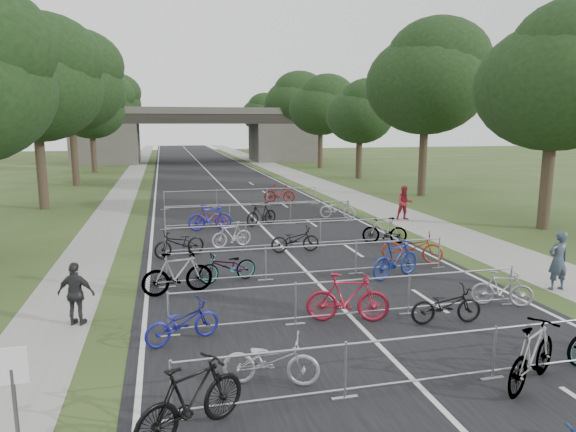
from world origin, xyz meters
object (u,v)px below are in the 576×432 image
at_px(park_sign, 13,384).
at_px(pedestrian_a, 558,261).
at_px(pedestrian_c, 76,294).
at_px(overpass_bridge, 197,135).
at_px(pedestrian_b, 405,203).

distance_m(park_sign, pedestrian_a, 14.49).
bearing_deg(pedestrian_c, pedestrian_a, -164.38).
xyz_separation_m(overpass_bridge, pedestrian_a, (6.80, -57.01, -2.63)).
height_order(pedestrian_b, pedestrian_c, pedestrian_b).
relative_size(pedestrian_a, pedestrian_b, 1.03).
height_order(park_sign, pedestrian_c, park_sign).
distance_m(overpass_bridge, pedestrian_c, 56.99).
relative_size(park_sign, pedestrian_b, 1.03).
height_order(overpass_bridge, pedestrian_b, overpass_bridge).
bearing_deg(pedestrian_b, pedestrian_c, -133.05).
xyz_separation_m(overpass_bridge, pedestrian_b, (7.58, -45.32, -2.65)).
height_order(overpass_bridge, park_sign, overpass_bridge).
xyz_separation_m(pedestrian_b, pedestrian_c, (-14.38, -11.20, -0.09)).
distance_m(park_sign, pedestrian_b, 22.03).
height_order(overpass_bridge, pedestrian_c, overpass_bridge).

